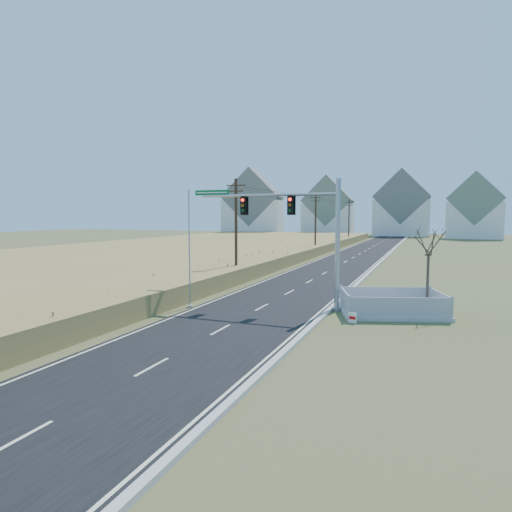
{
  "coord_description": "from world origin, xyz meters",
  "views": [
    {
      "loc": [
        9.67,
        -22.27,
        5.77
      ],
      "look_at": [
        0.19,
        2.51,
        3.4
      ],
      "focal_mm": 32.0,
      "sensor_mm": 36.0,
      "label": 1
    }
  ],
  "objects_px": {
    "fence_enclosure": "(392,310)",
    "flagpole": "(189,261)",
    "bare_tree": "(429,240)",
    "open_sign": "(352,318)",
    "traffic_signal_mast": "(307,231)"
  },
  "relations": [
    {
      "from": "traffic_signal_mast",
      "to": "open_sign",
      "type": "distance_m",
      "value": 6.33
    },
    {
      "from": "traffic_signal_mast",
      "to": "open_sign",
      "type": "relative_size",
      "value": 17.64
    },
    {
      "from": "flagpole",
      "to": "fence_enclosure",
      "type": "bearing_deg",
      "value": 11.85
    },
    {
      "from": "traffic_signal_mast",
      "to": "open_sign",
      "type": "xyz_separation_m",
      "value": [
        3.34,
        -2.93,
        -4.51
      ]
    },
    {
      "from": "fence_enclosure",
      "to": "flagpole",
      "type": "bearing_deg",
      "value": 174.06
    },
    {
      "from": "traffic_signal_mast",
      "to": "bare_tree",
      "type": "bearing_deg",
      "value": 12.52
    },
    {
      "from": "bare_tree",
      "to": "traffic_signal_mast",
      "type": "bearing_deg",
      "value": -168.58
    },
    {
      "from": "bare_tree",
      "to": "fence_enclosure",
      "type": "bearing_deg",
      "value": -147.56
    },
    {
      "from": "fence_enclosure",
      "to": "bare_tree",
      "type": "xyz_separation_m",
      "value": [
        1.9,
        1.21,
        4.03
      ]
    },
    {
      "from": "fence_enclosure",
      "to": "open_sign",
      "type": "xyz_separation_m",
      "value": [
        -1.79,
        -3.15,
        0.03
      ]
    },
    {
      "from": "traffic_signal_mast",
      "to": "flagpole",
      "type": "distance_m",
      "value": 7.5
    },
    {
      "from": "traffic_signal_mast",
      "to": "open_sign",
      "type": "bearing_deg",
      "value": -40.18
    },
    {
      "from": "open_sign",
      "to": "traffic_signal_mast",
      "type": "bearing_deg",
      "value": 153.42
    },
    {
      "from": "fence_enclosure",
      "to": "traffic_signal_mast",
      "type": "bearing_deg",
      "value": 164.6
    },
    {
      "from": "open_sign",
      "to": "fence_enclosure",
      "type": "bearing_deg",
      "value": 75.02
    }
  ]
}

